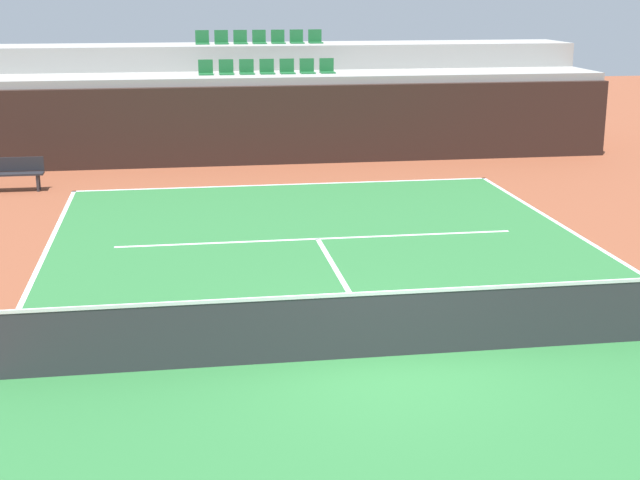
{
  "coord_description": "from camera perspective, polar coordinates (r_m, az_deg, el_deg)",
  "views": [
    {
      "loc": [
        -2.82,
        -11.9,
        5.04
      ],
      "look_at": [
        -0.64,
        2.0,
        1.2
      ],
      "focal_mm": 52.03,
      "sensor_mm": 36.0,
      "label": 1
    }
  ],
  "objects": [
    {
      "name": "stands_tier_lower",
      "position": [
        28.66,
        -3.21,
        7.65
      ],
      "size": [
        20.57,
        2.4,
        2.51
      ],
      "primitive_type": "cube",
      "color": "#9E9E99",
      "rests_on": "ground_plane"
    },
    {
      "name": "ground_plane",
      "position": [
        13.22,
        4.12,
        -7.18
      ],
      "size": [
        80.0,
        80.0,
        0.0
      ],
      "primitive_type": "plane",
      "color": "brown"
    },
    {
      "name": "player_bench",
      "position": [
        24.98,
        -18.33,
        4.04
      ],
      "size": [
        1.5,
        0.4,
        0.85
      ],
      "color": "#232328",
      "rests_on": "ground_plane"
    },
    {
      "name": "service_line_far",
      "position": [
        19.18,
        -0.14,
        0.07
      ],
      "size": [
        8.26,
        0.1,
        0.0
      ],
      "primitive_type": "cube",
      "color": "white",
      "rests_on": "court_surface"
    },
    {
      "name": "baseline_far",
      "position": [
        24.53,
        -2.12,
        3.43
      ],
      "size": [
        11.0,
        0.1,
        0.0
      ],
      "primitive_type": "cube",
      "color": "white",
      "rests_on": "court_surface"
    },
    {
      "name": "seating_row_lower",
      "position": [
        28.6,
        -3.27,
        10.42
      ],
      "size": [
        4.14,
        0.44,
        0.44
      ],
      "color": "#1E6633",
      "rests_on": "stands_tier_lower"
    },
    {
      "name": "back_wall",
      "position": [
        27.34,
        -2.92,
        7.05
      ],
      "size": [
        20.57,
        0.3,
        2.29
      ],
      "primitive_type": "cube",
      "color": "black",
      "rests_on": "ground_plane"
    },
    {
      "name": "tennis_net",
      "position": [
        13.04,
        4.16,
        -5.11
      ],
      "size": [
        11.08,
        0.08,
        1.07
      ],
      "color": "black",
      "rests_on": "court_surface"
    },
    {
      "name": "centre_service_line",
      "position": [
        16.16,
        1.59,
        -2.87
      ],
      "size": [
        0.1,
        6.4,
        0.0
      ],
      "primitive_type": "cube",
      "color": "white",
      "rests_on": "court_surface"
    },
    {
      "name": "stands_tier_upper",
      "position": [
        30.98,
        -3.68,
        8.93
      ],
      "size": [
        20.57,
        2.4,
        3.27
      ],
      "primitive_type": "cube",
      "color": "#9E9E99",
      "rests_on": "ground_plane"
    },
    {
      "name": "seating_row_upper",
      "position": [
        30.93,
        -3.75,
        12.19
      ],
      "size": [
        4.14,
        0.44,
        0.44
      ],
      "color": "#1E6633",
      "rests_on": "stands_tier_upper"
    },
    {
      "name": "court_surface",
      "position": [
        13.22,
        4.12,
        -7.16
      ],
      "size": [
        11.0,
        24.0,
        0.01
      ],
      "primitive_type": "cube",
      "color": "#2D7238",
      "rests_on": "ground_plane"
    }
  ]
}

